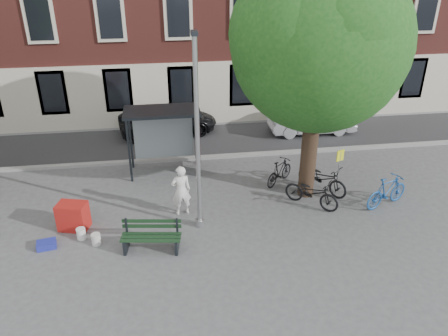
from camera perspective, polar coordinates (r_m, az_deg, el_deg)
name	(u,v)px	position (r m, az deg, el deg)	size (l,w,h in m)	color
ground	(200,226)	(14.26, -3.15, -7.53)	(90.00, 90.00, 0.00)	#4C4C4F
road	(186,141)	(20.42, -5.02, 3.52)	(40.00, 4.00, 0.01)	#28282B
curb_near	(189,158)	(18.57, -4.62, 1.27)	(40.00, 0.25, 0.12)	gray
curb_far	(183,125)	(22.25, -5.37, 5.66)	(40.00, 0.25, 0.12)	gray
lamppost	(198,147)	(12.90, -3.46, 2.74)	(0.28, 0.35, 6.11)	#9EA0A3
tree_right	(322,37)	(14.24, 12.66, 16.40)	(5.76, 5.60, 8.20)	black
bus_shelter	(173,126)	(17.00, -6.69, 5.51)	(2.85, 1.45, 2.62)	#1E2328
painter	(181,191)	(14.47, -5.62, -2.95)	(0.65, 0.43, 1.78)	white
bench	(151,238)	(13.17, -9.46, -8.96)	(1.81, 0.82, 0.90)	#1E2328
bike_a	(312,193)	(15.32, 11.38, -3.17)	(0.69, 1.97, 1.04)	black
bike_b	(387,191)	(16.02, 20.53, -2.87)	(0.53, 1.88, 1.13)	#1B4D94
bike_c	(322,178)	(16.29, 12.71, -1.30)	(0.72, 2.07, 1.09)	black
bike_d	(280,172)	(16.61, 7.27, -0.48)	(0.46, 1.62, 0.97)	black
car_dark	(168,120)	(21.26, -7.33, 6.22)	(2.14, 4.65, 1.29)	black
car_silver	(312,119)	(21.51, 11.37, 6.25)	(1.44, 4.13, 1.36)	#A8AAB0
red_stand	(73,216)	(14.68, -19.12, -5.97)	(0.90, 0.60, 0.90)	#A81B16
blue_crate	(47,245)	(14.28, -22.17, -9.25)	(0.55, 0.40, 0.20)	#202895
bucket_a	(96,239)	(13.88, -16.36, -8.91)	(0.28, 0.28, 0.36)	silver
bucket_b	(81,234)	(14.26, -18.15, -8.15)	(0.28, 0.28, 0.36)	white
notice_sign	(339,164)	(15.80, 14.82, 0.56)	(0.30, 0.14, 1.80)	#9EA0A3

